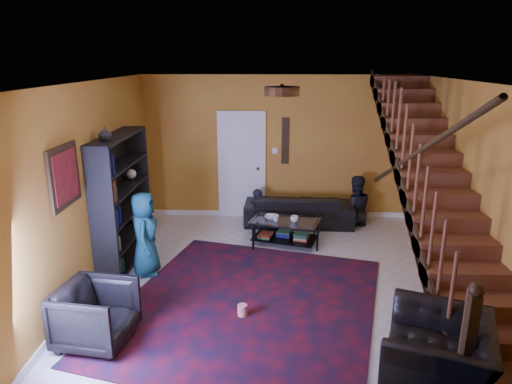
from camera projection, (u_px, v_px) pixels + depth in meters
floor at (278, 278)px, 6.68m from camera, size 5.50×5.50×0.00m
room at (201, 239)px, 7.99m from camera, size 5.50×5.50×5.50m
staircase at (435, 188)px, 6.21m from camera, size 0.95×5.02×3.18m
bookshelf at (123, 201)px, 7.06m from camera, size 0.35×1.80×2.00m
door at (242, 167)px, 9.02m from camera, size 0.82×0.05×2.05m
framed_picture at (64, 176)px, 5.41m from camera, size 0.04×0.74×0.74m
wall_hanging at (285, 141)px, 8.85m from camera, size 0.14×0.03×0.90m
ceiling_fixture at (282, 91)px, 5.13m from camera, size 0.40×0.40×0.10m
rug at (248, 305)px, 5.94m from camera, size 3.97×4.29×0.02m
sofa at (299, 209)px, 8.78m from camera, size 2.10×0.88×0.60m
armchair_left at (96, 314)px, 5.08m from camera, size 0.88×0.86×0.71m
armchair_right at (437, 356)px, 4.37m from camera, size 1.29×1.37×0.72m
person_adult_a at (257, 217)px, 8.91m from camera, size 0.44×0.32×1.14m
person_adult_b at (354, 211)px, 8.81m from camera, size 0.73×0.59×1.41m
person_child at (145, 234)px, 6.65m from camera, size 0.48×0.66×1.26m
coffee_table at (285, 230)px, 7.84m from camera, size 1.27×0.95×0.43m
cup_a at (294, 219)px, 7.70m from camera, size 0.18×0.18×0.11m
cup_b at (276, 218)px, 7.74m from camera, size 0.14×0.14×0.10m
bowl at (271, 217)px, 7.86m from camera, size 0.25×0.25×0.06m
vase at (105, 134)px, 6.26m from camera, size 0.18×0.18×0.19m
popcorn_bucket at (242, 310)px, 5.66m from camera, size 0.15×0.15×0.14m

